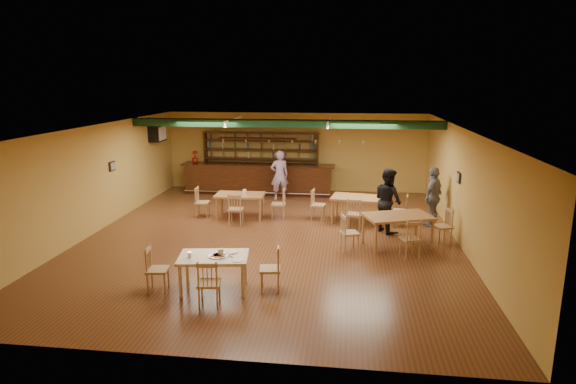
# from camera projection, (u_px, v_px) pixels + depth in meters

# --- Properties ---
(floor) EXTENTS (12.00, 12.00, 0.00)m
(floor) POSITION_uv_depth(u_px,v_px,m) (271.00, 237.00, 13.30)
(floor) COLOR #5B321A
(floor) RESTS_ON ground
(ceiling_beam) EXTENTS (10.00, 0.30, 0.25)m
(ceiling_beam) POSITION_uv_depth(u_px,v_px,m) (284.00, 124.00, 15.36)
(ceiling_beam) COLOR black
(ceiling_beam) RESTS_ON ceiling
(track_rail_left) EXTENTS (0.05, 2.50, 0.05)m
(track_rail_left) POSITION_uv_depth(u_px,v_px,m) (233.00, 119.00, 16.14)
(track_rail_left) COLOR white
(track_rail_left) RESTS_ON ceiling
(track_rail_right) EXTENTS (0.05, 2.50, 0.05)m
(track_rail_right) POSITION_uv_depth(u_px,v_px,m) (329.00, 120.00, 15.75)
(track_rail_right) COLOR white
(track_rail_right) RESTS_ON ceiling
(ac_unit) EXTENTS (0.34, 0.70, 0.48)m
(ac_unit) POSITION_uv_depth(u_px,v_px,m) (157.00, 133.00, 17.41)
(ac_unit) COLOR white
(ac_unit) RESTS_ON wall_left
(picture_left) EXTENTS (0.04, 0.34, 0.28)m
(picture_left) POSITION_uv_depth(u_px,v_px,m) (112.00, 166.00, 14.49)
(picture_left) COLOR black
(picture_left) RESTS_ON wall_left
(picture_right) EXTENTS (0.04, 0.34, 0.28)m
(picture_right) POSITION_uv_depth(u_px,v_px,m) (459.00, 177.00, 12.80)
(picture_right) COLOR black
(picture_right) RESTS_ON wall_right
(bar_counter) EXTENTS (5.77, 0.85, 1.13)m
(bar_counter) POSITION_uv_depth(u_px,v_px,m) (258.00, 179.00, 18.31)
(bar_counter) COLOR black
(bar_counter) RESTS_ON ground
(back_bar_hutch) EXTENTS (4.46, 0.40, 2.28)m
(back_bar_hutch) POSITION_uv_depth(u_px,v_px,m) (261.00, 161.00, 18.79)
(back_bar_hutch) COLOR black
(back_bar_hutch) RESTS_ON ground
(poinsettia) EXTENTS (0.33, 0.33, 0.47)m
(poinsettia) POSITION_uv_depth(u_px,v_px,m) (195.00, 157.00, 18.43)
(poinsettia) COLOR maroon
(poinsettia) RESTS_ON bar_counter
(dining_table_a) EXTENTS (1.54, 0.96, 0.75)m
(dining_table_a) POSITION_uv_depth(u_px,v_px,m) (240.00, 206.00, 15.14)
(dining_table_a) COLOR #966335
(dining_table_a) RESTS_ON ground
(dining_table_b) EXTENTS (1.73, 1.20, 0.80)m
(dining_table_b) POSITION_uv_depth(u_px,v_px,m) (358.00, 210.00, 14.60)
(dining_table_b) COLOR #966335
(dining_table_b) RESTS_ON ground
(dining_table_d) EXTENTS (1.92, 1.51, 0.84)m
(dining_table_d) POSITION_uv_depth(u_px,v_px,m) (397.00, 231.00, 12.48)
(dining_table_d) COLOR #966335
(dining_table_d) RESTS_ON ground
(near_table) EXTENTS (1.50, 1.08, 0.74)m
(near_table) POSITION_uv_depth(u_px,v_px,m) (214.00, 273.00, 9.87)
(near_table) COLOR tan
(near_table) RESTS_ON ground
(pizza_tray) EXTENTS (0.40, 0.40, 0.01)m
(pizza_tray) POSITION_uv_depth(u_px,v_px,m) (218.00, 256.00, 9.77)
(pizza_tray) COLOR silver
(pizza_tray) RESTS_ON near_table
(parmesan_shaker) EXTENTS (0.08, 0.08, 0.11)m
(parmesan_shaker) POSITION_uv_depth(u_px,v_px,m) (190.00, 255.00, 9.68)
(parmesan_shaker) COLOR #EAE5C6
(parmesan_shaker) RESTS_ON near_table
(napkin_stack) EXTENTS (0.25, 0.24, 0.03)m
(napkin_stack) POSITION_uv_depth(u_px,v_px,m) (232.00, 253.00, 9.93)
(napkin_stack) COLOR white
(napkin_stack) RESTS_ON near_table
(pizza_server) EXTENTS (0.32, 0.24, 0.00)m
(pizza_server) POSITION_uv_depth(u_px,v_px,m) (226.00, 255.00, 9.80)
(pizza_server) COLOR silver
(pizza_server) RESTS_ON pizza_tray
(side_plate) EXTENTS (0.25, 0.25, 0.01)m
(side_plate) POSITION_uv_depth(u_px,v_px,m) (238.00, 260.00, 9.53)
(side_plate) COLOR white
(side_plate) RESTS_ON near_table
(patron_bar) EXTENTS (0.76, 0.63, 1.78)m
(patron_bar) POSITION_uv_depth(u_px,v_px,m) (280.00, 175.00, 17.33)
(patron_bar) COLOR purple
(patron_bar) RESTS_ON ground
(patron_right_a) EXTENTS (1.05, 1.12, 1.83)m
(patron_right_a) POSITION_uv_depth(u_px,v_px,m) (388.00, 200.00, 13.61)
(patron_right_a) COLOR black
(patron_right_a) RESTS_ON ground
(patron_right_b) EXTENTS (0.91, 1.11, 1.77)m
(patron_right_b) POSITION_uv_depth(u_px,v_px,m) (433.00, 197.00, 14.16)
(patron_right_b) COLOR slate
(patron_right_b) RESTS_ON ground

